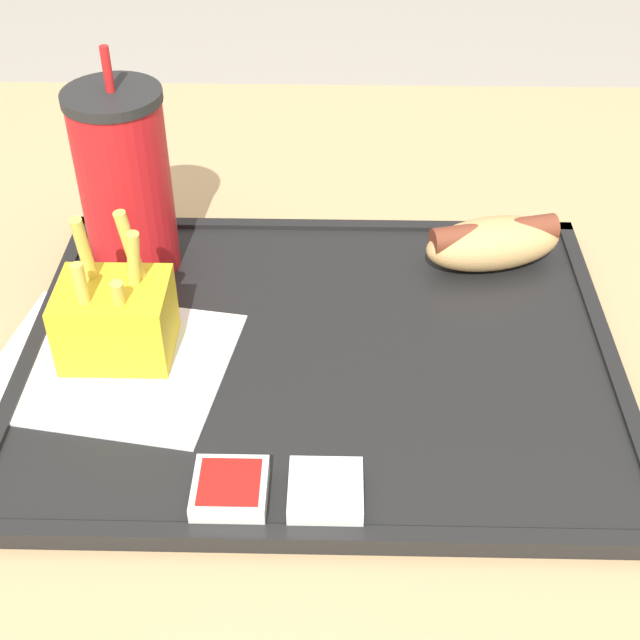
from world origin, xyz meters
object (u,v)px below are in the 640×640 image
object	(u,v)px
hot_dog_far	(493,242)
sauce_cup_ketchup	(230,490)
fries_carton	(116,317)
sauce_cup_mayo	(326,491)
soda_cup	(125,183)

from	to	relation	value
hot_dog_far	sauce_cup_ketchup	size ratio (longest dim) A/B	2.70
fries_carton	sauce_cup_ketchup	bearing A→B (deg)	-55.44
sauce_cup_mayo	sauce_cup_ketchup	distance (m)	0.06
fries_carton	sauce_cup_mayo	distance (m)	0.21
fries_carton	sauce_cup_ketchup	distance (m)	0.17
soda_cup	hot_dog_far	distance (m)	0.31
fries_carton	sauce_cup_ketchup	world-z (taller)	fries_carton
sauce_cup_mayo	sauce_cup_ketchup	world-z (taller)	same
soda_cup	fries_carton	xyz separation A→B (m)	(0.01, -0.12, -0.05)
sauce_cup_ketchup	sauce_cup_mayo	bearing A→B (deg)	-0.27
soda_cup	sauce_cup_mayo	xyz separation A→B (m)	(0.17, -0.26, -0.07)
soda_cup	sauce_cup_mayo	world-z (taller)	soda_cup
hot_dog_far	fries_carton	distance (m)	0.32
hot_dog_far	sauce_cup_mayo	distance (m)	0.29
hot_dog_far	fries_carton	size ratio (longest dim) A/B	1.08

